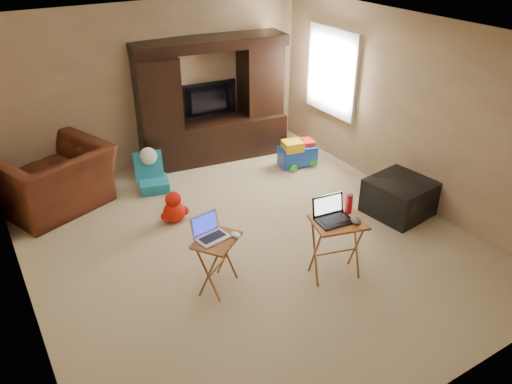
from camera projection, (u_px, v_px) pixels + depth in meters
floor at (248, 241)px, 6.19m from camera, size 5.50×5.50×0.00m
ceiling at (246, 35)px, 4.97m from camera, size 5.50×5.50×0.00m
wall_back at (156, 86)px, 7.63m from camera, size 5.00×0.00×5.00m
wall_front at (443, 286)px, 3.53m from camera, size 5.00×0.00×5.00m
wall_left at (5, 210)px, 4.44m from camera, size 0.00×5.50×5.50m
wall_right at (406, 110)px, 6.72m from camera, size 0.00×5.50×5.50m
window_pane at (333, 72)px, 7.79m from camera, size 0.00×1.20×1.20m
window_frame at (332, 72)px, 7.78m from camera, size 0.06×1.14×1.34m
entertainment_center at (212, 101)px, 7.88m from camera, size 2.45×0.94×1.95m
television at (209, 102)px, 7.97m from camera, size 1.00×0.22×0.57m
recliner at (54, 180)px, 6.70m from camera, size 1.67×1.58×0.87m
child_rocker at (153, 173)px, 7.23m from camera, size 0.52×0.56×0.55m
plush_toy at (174, 207)px, 6.49m from camera, size 0.40×0.33×0.44m
push_toy at (298, 152)px, 7.97m from camera, size 0.68×0.55×0.45m
ottoman at (399, 197)px, 6.68m from camera, size 0.84×0.84×0.48m
tray_table_left at (218, 263)px, 5.30m from camera, size 0.61×0.59×0.62m
tray_table_right at (336, 249)px, 5.45m from camera, size 0.65×0.57×0.71m
laptop_left at (212, 229)px, 5.09m from camera, size 0.37×0.32×0.24m
laptop_right at (335, 212)px, 5.22m from camera, size 0.41×0.35×0.24m
mouse_left at (236, 235)px, 5.16m from camera, size 0.10×0.14×0.05m
mouse_right at (356, 220)px, 5.23m from camera, size 0.12×0.16×0.06m
water_bottle at (349, 204)px, 5.38m from camera, size 0.07×0.07×0.22m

